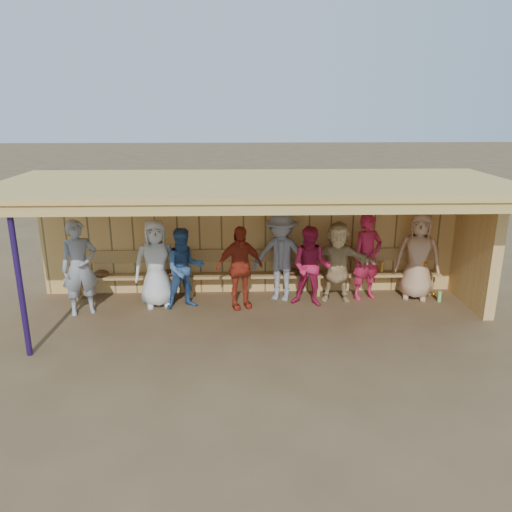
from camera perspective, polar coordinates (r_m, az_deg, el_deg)
The scene contains 13 objects.
ground at distance 9.32m, azimuth 0.07°, elevation -6.82°, with size 90.00×90.00×0.00m, color brown.
player_a at distance 9.68m, azimuth -19.51°, elevation -1.27°, with size 0.65×0.43×1.78m, color #919499.
player_b at distance 9.68m, azimuth -11.35°, elevation -0.83°, with size 0.84×0.54×1.71m, color silver.
player_c at distance 9.52m, azimuth -8.16°, elevation -1.43°, with size 0.76×0.59×1.57m, color #32578B.
player_d at distance 9.43m, azimuth -1.90°, elevation -1.32°, with size 0.94×0.39×1.61m, color #AB311B.
player_e at distance 9.80m, azimuth 2.89°, elevation -0.05°, with size 1.16×0.67×1.80m, color gray.
player_f at distance 9.91m, azimuth 9.27°, elevation -0.66°, with size 1.48×0.47×1.60m, color #D6B578.
player_g at distance 10.09m, azimuth 12.59°, elevation -0.12°, with size 0.63×0.41×1.73m, color #C21F40.
player_h at distance 10.39m, azimuth 18.05°, elevation 0.01°, with size 0.86×0.56×1.76m, color tan.
player_extra at distance 9.59m, azimuth 6.31°, elevation -1.22°, with size 0.76×0.59×1.57m, color #BF1E49.
dugout_structure at distance 9.47m, azimuth 2.29°, elevation 4.35°, with size 8.80×3.20×2.50m.
bench at distance 10.17m, azimuth -0.14°, elevation -1.57°, with size 7.60×0.34×0.93m.
dugout_equipment at distance 10.06m, azimuth -3.04°, elevation -2.03°, with size 6.92×0.62×0.80m.
Camera 1 is at (-0.29, -8.53, 3.74)m, focal length 35.00 mm.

